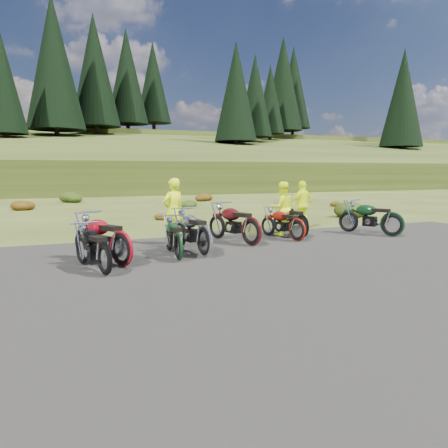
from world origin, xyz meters
name	(u,v)px	position (x,y,z in m)	size (l,w,h in m)	color
ground	(267,257)	(0.00, 0.00, 0.00)	(300.00, 300.00, 0.00)	#374216
gravel_pad	(312,275)	(0.00, -2.00, 0.00)	(20.00, 12.00, 0.04)	black
hill_slope	(86,187)	(0.00, 50.00, 0.00)	(300.00, 46.00, 3.00)	#2C4015
hill_plateau	(64,179)	(0.00, 110.00, 0.00)	(300.00, 90.00, 9.17)	#2C4015
conifer_21	(3,83)	(-9.00, 50.00, 12.56)	(5.28, 5.28, 14.00)	black
conifer_22	(54,62)	(-3.00, 56.00, 16.77)	(7.92, 7.92, 20.00)	black
conifer_23	(94,70)	(3.00, 62.00, 17.47)	(7.48, 7.48, 19.00)	black
conifer_24	(127,76)	(9.00, 68.00, 18.16)	(7.04, 7.04, 18.00)	black
conifer_25	(153,83)	(15.00, 74.00, 18.66)	(6.60, 6.60, 17.00)	black
conifer_26	(236,92)	(21.00, 49.00, 13.37)	(6.16, 6.16, 16.00)	black
conifer_27	(255,96)	(27.00, 55.00, 14.06)	(5.72, 5.72, 15.00)	black
conifer_28	(270,99)	(33.00, 61.00, 14.76)	(5.28, 5.28, 14.00)	black
conifer_29	(283,84)	(39.00, 67.00, 18.97)	(7.92, 7.92, 20.00)	black
conifer_30	(293,88)	(45.00, 73.00, 19.66)	(7.48, 7.48, 19.00)	black
conifer_31	(403,98)	(51.00, 48.00, 14.18)	(7.04, 7.04, 18.00)	black
conifer_32	(403,101)	(57.00, 54.00, 14.87)	(6.60, 6.60, 17.00)	black
conifer_33	(404,104)	(63.00, 60.00, 15.56)	(6.16, 6.16, 16.00)	black
conifer_34	(404,106)	(69.00, 66.00, 16.26)	(5.72, 5.72, 15.00)	black
conifer_35	(404,108)	(75.00, 72.00, 16.95)	(5.28, 5.28, 14.00)	black
conifer_36	(405,99)	(81.00, 78.00, 20.16)	(7.92, 7.92, 20.00)	black
shrub_2	(22,203)	(-6.20, 16.60, 0.38)	(1.30, 1.30, 0.77)	#622D0C
shrub_3	(72,196)	(-3.30, 21.90, 0.46)	(1.56, 1.56, 0.92)	#24360D
shrub_4	(160,215)	(-0.40, 9.20, 0.23)	(0.77, 0.77, 0.45)	#622D0C
shrub_5	(187,203)	(2.50, 14.50, 0.31)	(1.03, 1.03, 0.61)	#24360D
shrub_6	(203,196)	(5.40, 19.80, 0.38)	(1.30, 1.30, 0.77)	#622D0C
shrub_7	(352,207)	(8.30, 7.10, 0.46)	(1.56, 1.56, 0.92)	#24360D
shrub_8	(333,203)	(11.20, 12.40, 0.23)	(0.77, 0.77, 0.45)	#622D0C
motorcycle_0	(105,277)	(-4.02, -0.54, 0.00)	(1.96, 0.65, 1.02)	black
motorcycle_1	(122,268)	(-3.56, 0.18, 0.00)	(2.27, 0.76, 1.19)	maroon
motorcycle_2	(179,262)	(-2.20, 0.30, 0.00)	(1.94, 0.65, 1.02)	black
motorcycle_3	(204,258)	(-1.47, 0.54, 0.00)	(2.24, 0.75, 1.17)	#9D9EA2
motorcycle_4	(251,247)	(0.31, 1.52, 0.00)	(2.31, 0.77, 1.21)	#470B0F
motorcycle_5	(302,239)	(2.42, 2.19, 0.00)	(2.11, 0.70, 1.11)	black
motorcycle_6	(297,242)	(1.96, 1.71, 0.00)	(1.96, 0.65, 1.03)	maroon
motorcycle_7	(392,237)	(5.33, 1.35, 0.00)	(2.25, 0.75, 1.18)	black
person_middle	(173,212)	(-1.65, 2.68, 0.96)	(0.70, 0.46, 1.92)	#E5FD0D
person_right_a	(282,209)	(2.19, 3.06, 0.89)	(0.86, 0.67, 1.77)	#E5FD0D
person_right_b	(302,206)	(3.68, 4.14, 0.89)	(1.04, 0.43, 1.77)	#E5FD0D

